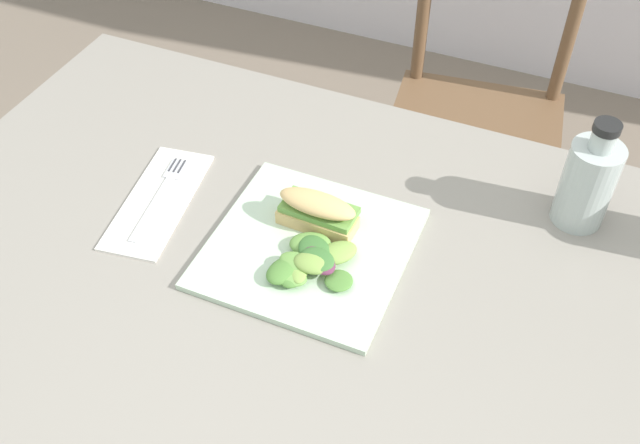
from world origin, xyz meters
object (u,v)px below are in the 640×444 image
object	(u,v)px
dining_table	(329,333)
bottle_cold_brew	(586,187)
plate_lunch	(309,248)
chair_wooden_far	(476,119)
sandwich_half_front	(318,211)
fork_on_napkin	(162,191)

from	to	relation	value
dining_table	bottle_cold_brew	size ratio (longest dim) A/B	7.49
plate_lunch	dining_table	bearing A→B (deg)	-37.68
dining_table	chair_wooden_far	distance (m)	0.84
dining_table	plate_lunch	bearing A→B (deg)	142.32
sandwich_half_front	fork_on_napkin	world-z (taller)	sandwich_half_front
plate_lunch	fork_on_napkin	bearing A→B (deg)	175.89
plate_lunch	fork_on_napkin	distance (m)	0.26
chair_wooden_far	fork_on_napkin	size ratio (longest dim) A/B	4.68
sandwich_half_front	fork_on_napkin	bearing A→B (deg)	-174.51
bottle_cold_brew	dining_table	bearing A→B (deg)	-138.95
plate_lunch	sandwich_half_front	bearing A→B (deg)	96.26
dining_table	chair_wooden_far	size ratio (longest dim) A/B	1.52
plate_lunch	sandwich_half_front	world-z (taller)	sandwich_half_front
dining_table	plate_lunch	size ratio (longest dim) A/B	4.81
plate_lunch	bottle_cold_brew	world-z (taller)	bottle_cold_brew
chair_wooden_far	fork_on_napkin	bearing A→B (deg)	-114.22
bottle_cold_brew	sandwich_half_front	bearing A→B (deg)	-153.20
chair_wooden_far	fork_on_napkin	distance (m)	0.89
chair_wooden_far	plate_lunch	world-z (taller)	chair_wooden_far
plate_lunch	fork_on_napkin	size ratio (longest dim) A/B	1.48
dining_table	fork_on_napkin	size ratio (longest dim) A/B	7.12
dining_table	chair_wooden_far	world-z (taller)	chair_wooden_far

